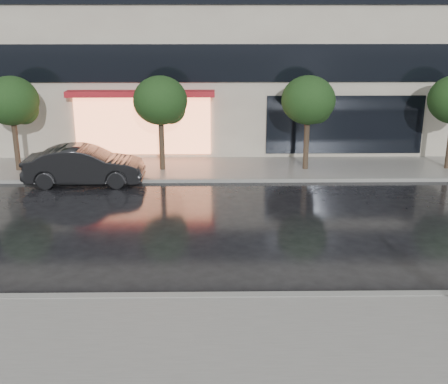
{
  "coord_description": "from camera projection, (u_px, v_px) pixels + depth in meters",
  "views": [
    {
      "loc": [
        -0.75,
        -12.72,
        6.44
      ],
      "look_at": [
        -0.52,
        2.87,
        1.4
      ],
      "focal_mm": 45.0,
      "sensor_mm": 36.0,
      "label": 1
    }
  ],
  "objects": [
    {
      "name": "curb_far",
      "position": [
        235.0,
        180.0,
        22.16
      ],
      "size": [
        60.0,
        0.25,
        0.14
      ],
      "primitive_type": "cube",
      "color": "gray",
      "rests_on": "ground"
    },
    {
      "name": "ground",
      "position": [
        247.0,
        280.0,
        14.09
      ],
      "size": [
        120.0,
        120.0,
        0.0
      ],
      "primitive_type": "plane",
      "color": "black",
      "rests_on": "ground"
    },
    {
      "name": "tree_mid_west",
      "position": [
        162.0,
        102.0,
        22.7
      ],
      "size": [
        2.2,
        2.2,
        3.99
      ],
      "color": "#33261C",
      "rests_on": "ground"
    },
    {
      "name": "sidewalk_near",
      "position": [
        255.0,
        353.0,
        10.98
      ],
      "size": [
        60.0,
        4.5,
        0.12
      ],
      "primitive_type": "cube",
      "color": "slate",
      "rests_on": "ground"
    },
    {
      "name": "tree_mid_east",
      "position": [
        310.0,
        102.0,
        22.78
      ],
      "size": [
        2.2,
        2.2,
        3.99
      ],
      "color": "#33261C",
      "rests_on": "ground"
    },
    {
      "name": "curb_near",
      "position": [
        249.0,
        297.0,
        13.12
      ],
      "size": [
        60.0,
        0.25,
        0.14
      ],
      "primitive_type": "cube",
      "color": "gray",
      "rests_on": "ground"
    },
    {
      "name": "tree_far_west",
      "position": [
        13.0,
        103.0,
        22.61
      ],
      "size": [
        2.2,
        2.2,
        3.99
      ],
      "color": "#33261C",
      "rests_on": "ground"
    },
    {
      "name": "sidewalk_far",
      "position": [
        234.0,
        169.0,
        23.83
      ],
      "size": [
        60.0,
        3.5,
        0.12
      ],
      "primitive_type": "cube",
      "color": "slate",
      "rests_on": "ground"
    },
    {
      "name": "parked_car",
      "position": [
        85.0,
        165.0,
        21.68
      ],
      "size": [
        4.58,
        1.68,
        1.5
      ],
      "primitive_type": "imported",
      "rotation": [
        0.0,
        0.0,
        1.59
      ],
      "color": "black",
      "rests_on": "ground"
    }
  ]
}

